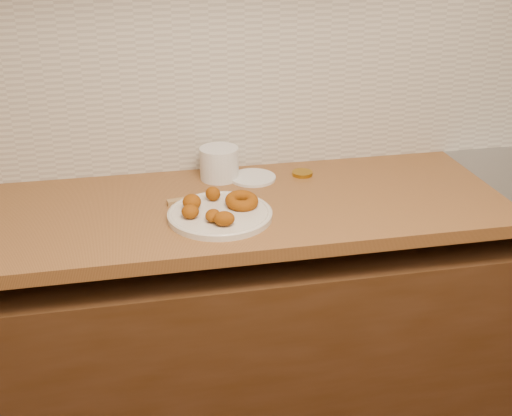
% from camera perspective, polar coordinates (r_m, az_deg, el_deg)
% --- Properties ---
extents(wall_back, '(4.00, 0.02, 2.70)m').
position_cam_1_polar(wall_back, '(2.14, 5.03, 15.72)').
color(wall_back, tan).
rests_on(wall_back, ground).
extents(base_cabinet, '(3.60, 0.60, 0.77)m').
position_cam_1_polar(base_cabinet, '(2.24, 6.33, -10.84)').
color(base_cabinet, '#4A2F1C').
rests_on(base_cabinet, floor).
extents(butcher_block, '(2.30, 0.62, 0.04)m').
position_cam_1_polar(butcher_block, '(1.90, -11.98, -0.86)').
color(butcher_block, brown).
rests_on(butcher_block, base_cabinet).
extents(backsplash, '(3.60, 0.02, 0.60)m').
position_cam_1_polar(backsplash, '(2.16, 4.97, 11.74)').
color(backsplash, beige).
rests_on(backsplash, wall_back).
extents(donut_plate, '(0.30, 0.30, 0.02)m').
position_cam_1_polar(donut_plate, '(1.81, -3.22, -0.62)').
color(donut_plate, beige).
rests_on(donut_plate, butcher_block).
extents(ring_donut, '(0.13, 0.13, 0.04)m').
position_cam_1_polar(ring_donut, '(1.84, -1.30, 0.65)').
color(ring_donut, '#853F0B').
rests_on(ring_donut, donut_plate).
extents(fried_dough_chunks, '(0.15, 0.22, 0.04)m').
position_cam_1_polar(fried_dough_chunks, '(1.79, -4.57, -0.01)').
color(fried_dough_chunks, '#853F0B').
rests_on(fried_dough_chunks, donut_plate).
extents(plastic_tub, '(0.14, 0.14, 0.10)m').
position_cam_1_polar(plastic_tub, '(2.07, -3.29, 3.99)').
color(plastic_tub, silver).
rests_on(plastic_tub, butcher_block).
extents(tub_lid, '(0.19, 0.19, 0.01)m').
position_cam_1_polar(tub_lid, '(2.08, -0.29, 2.71)').
color(tub_lid, silver).
rests_on(tub_lid, butcher_block).
extents(brass_jar_lid, '(0.08, 0.08, 0.01)m').
position_cam_1_polar(brass_jar_lid, '(2.11, 4.13, 3.09)').
color(brass_jar_lid, '#B0841A').
rests_on(brass_jar_lid, butcher_block).
extents(wooden_utensil, '(0.19, 0.05, 0.01)m').
position_cam_1_polar(wooden_utensil, '(1.92, -5.12, 0.84)').
color(wooden_utensil, olive).
rests_on(wooden_utensil, butcher_block).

